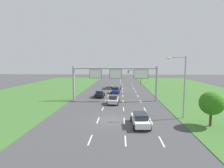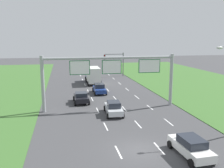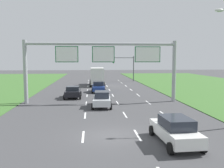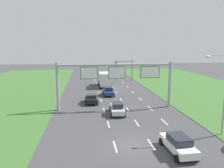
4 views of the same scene
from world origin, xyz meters
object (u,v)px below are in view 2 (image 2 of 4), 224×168
object	(u,v)px
car_near_red	(81,97)
box_truck	(93,75)
car_far_ahead	(114,108)
traffic_light_mast	(115,60)
car_lead_silver	(191,146)
car_mid_lane	(99,89)
sign_gantry	(112,71)

from	to	relation	value
car_near_red	box_truck	bearing A→B (deg)	76.04
car_far_ahead	traffic_light_mast	distance (m)	30.39
car_lead_silver	car_mid_lane	size ratio (longest dim) A/B	1.02
sign_gantry	traffic_light_mast	world-z (taller)	sign_gantry
car_near_red	car_far_ahead	xyz separation A→B (m)	(3.41, -6.28, 0.04)
car_far_ahead	box_truck	bearing A→B (deg)	92.94
traffic_light_mast	car_near_red	bearing A→B (deg)	-113.05
box_truck	traffic_light_mast	world-z (taller)	traffic_light_mast
car_near_red	car_mid_lane	bearing A→B (deg)	57.32
car_lead_silver	traffic_light_mast	size ratio (longest dim) A/B	0.80
car_near_red	sign_gantry	world-z (taller)	sign_gantry
box_truck	traffic_light_mast	bearing A→B (deg)	52.93
box_truck	traffic_light_mast	xyz separation A→B (m)	(6.42, 8.34, 2.09)
car_near_red	traffic_light_mast	bearing A→B (deg)	66.12
car_mid_lane	sign_gantry	bearing A→B (deg)	-86.93
box_truck	car_mid_lane	bearing A→B (deg)	-89.75
box_truck	sign_gantry	bearing A→B (deg)	-88.69
car_far_ahead	sign_gantry	world-z (taller)	sign_gantry
sign_gantry	traffic_light_mast	size ratio (longest dim) A/B	3.08
car_mid_lane	box_truck	bearing A→B (deg)	90.93
car_lead_silver	sign_gantry	xyz separation A→B (m)	(-3.39, 14.40, 4.12)
car_near_red	car_far_ahead	bearing A→B (deg)	-62.32
traffic_light_mast	car_lead_silver	bearing A→B (deg)	-93.83
car_mid_lane	box_truck	size ratio (longest dim) A/B	0.60
car_mid_lane	car_far_ahead	xyz separation A→B (m)	(-0.03, -11.82, 0.01)
car_mid_lane	car_far_ahead	bearing A→B (deg)	-88.96
car_lead_silver	car_far_ahead	xyz separation A→B (m)	(-3.72, 11.72, -0.01)
car_mid_lane	box_truck	xyz separation A→B (m)	(0.04, 9.37, 0.98)
car_mid_lane	traffic_light_mast	bearing A→B (deg)	71.15
car_lead_silver	car_far_ahead	distance (m)	12.30
box_truck	car_far_ahead	bearing A→B (deg)	-89.69
car_far_ahead	car_near_red	bearing A→B (deg)	121.63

